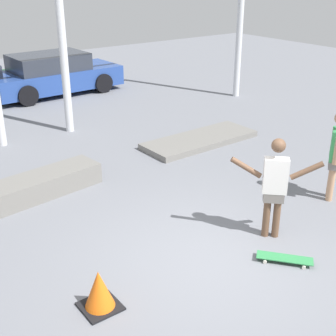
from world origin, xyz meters
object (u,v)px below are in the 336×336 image
(grind_box, at_px, (43,184))
(manual_pad, at_px, (200,140))
(skateboarder, at_px, (275,183))
(parked_car_blue, at_px, (53,75))
(traffic_cone, at_px, (99,290))
(skateboard, at_px, (285,258))
(bystander, at_px, (335,152))

(grind_box, height_order, manual_pad, grind_box)
(skateboarder, bearing_deg, parked_car_blue, 128.73)
(grind_box, xyz_separation_m, traffic_cone, (-0.71, -3.49, 0.06))
(grind_box, height_order, traffic_cone, traffic_cone)
(manual_pad, bearing_deg, skateboard, -115.98)
(skateboard, bearing_deg, grind_box, 165.61)
(parked_car_blue, distance_m, bystander, 10.33)
(skateboarder, bearing_deg, skateboard, -76.89)
(skateboarder, relative_size, parked_car_blue, 0.38)
(traffic_cone, bearing_deg, manual_pad, 38.21)
(skateboard, height_order, grind_box, grind_box)
(grind_box, bearing_deg, bystander, -38.44)
(bystander, bearing_deg, parked_car_blue, -119.89)
(skateboarder, height_order, parked_car_blue, skateboarder)
(skateboarder, bearing_deg, grind_box, 166.99)
(parked_car_blue, distance_m, traffic_cone, 11.18)
(grind_box, relative_size, manual_pad, 0.76)
(parked_car_blue, relative_size, bystander, 2.63)
(skateboard, relative_size, manual_pad, 0.26)
(grind_box, distance_m, manual_pad, 4.21)
(skateboard, distance_m, parked_car_blue, 11.26)
(parked_car_blue, bearing_deg, bystander, -86.66)
(manual_pad, relative_size, traffic_cone, 5.36)
(skateboard, relative_size, grind_box, 0.34)
(skateboarder, distance_m, bystander, 1.90)
(manual_pad, relative_size, parked_car_blue, 0.67)
(manual_pad, xyz_separation_m, parked_car_blue, (-0.89, 6.56, 0.58))
(skateboard, height_order, bystander, bystander)
(skateboarder, relative_size, skateboard, 2.18)
(skateboarder, distance_m, grind_box, 4.35)
(grind_box, bearing_deg, traffic_cone, -101.54)
(skateboarder, relative_size, manual_pad, 0.57)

